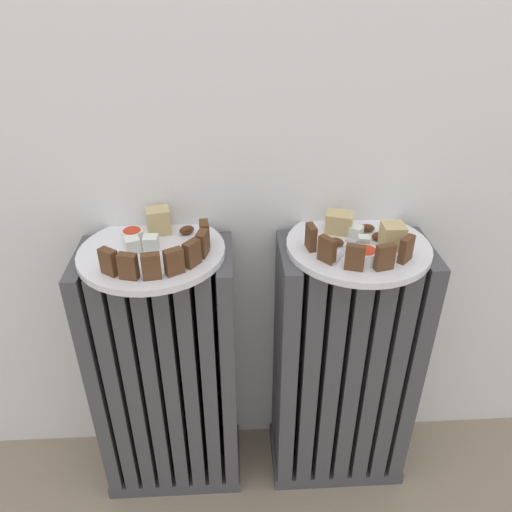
{
  "coord_description": "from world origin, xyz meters",
  "views": [
    {
      "loc": [
        -0.04,
        -0.47,
        1.0
      ],
      "look_at": [
        0.0,
        0.28,
        0.56
      ],
      "focal_mm": 34.8,
      "sensor_mm": 36.0,
      "label": 1
    }
  ],
  "objects_px": {
    "radiator_right": "(343,369)",
    "jam_bowl_right": "(365,255)",
    "radiator_left": "(168,376)",
    "plate_right": "(358,246)",
    "jam_bowl_left": "(133,236)",
    "fork": "(346,248)",
    "plate_left": "(152,252)"
  },
  "relations": [
    {
      "from": "plate_right",
      "to": "fork",
      "type": "relative_size",
      "value": 2.58
    },
    {
      "from": "radiator_left",
      "to": "plate_right",
      "type": "distance_m",
      "value": 0.46
    },
    {
      "from": "radiator_left",
      "to": "plate_left",
      "type": "relative_size",
      "value": 2.23
    },
    {
      "from": "radiator_right",
      "to": "fork",
      "type": "bearing_deg",
      "value": -145.77
    },
    {
      "from": "jam_bowl_left",
      "to": "fork",
      "type": "height_order",
      "value": "jam_bowl_left"
    },
    {
      "from": "radiator_left",
      "to": "radiator_right",
      "type": "relative_size",
      "value": 1.0
    },
    {
      "from": "radiator_left",
      "to": "plate_right",
      "type": "height_order",
      "value": "plate_right"
    },
    {
      "from": "radiator_left",
      "to": "jam_bowl_left",
      "type": "bearing_deg",
      "value": 144.66
    },
    {
      "from": "jam_bowl_left",
      "to": "fork",
      "type": "distance_m",
      "value": 0.37
    },
    {
      "from": "radiator_left",
      "to": "plate_right",
      "type": "bearing_deg",
      "value": 0.0
    },
    {
      "from": "plate_right",
      "to": "jam_bowl_right",
      "type": "xyz_separation_m",
      "value": [
        -0.01,
        -0.06,
        0.02
      ]
    },
    {
      "from": "jam_bowl_left",
      "to": "jam_bowl_right",
      "type": "height_order",
      "value": "jam_bowl_left"
    },
    {
      "from": "radiator_right",
      "to": "plate_left",
      "type": "bearing_deg",
      "value": 180.0
    },
    {
      "from": "radiator_left",
      "to": "radiator_right",
      "type": "distance_m",
      "value": 0.36
    },
    {
      "from": "plate_right",
      "to": "plate_left",
      "type": "bearing_deg",
      "value": 180.0
    },
    {
      "from": "jam_bowl_right",
      "to": "fork",
      "type": "xyz_separation_m",
      "value": [
        -0.02,
        0.04,
        -0.01
      ]
    },
    {
      "from": "jam_bowl_left",
      "to": "jam_bowl_right",
      "type": "xyz_separation_m",
      "value": [
        0.39,
        -0.09,
        -0.0
      ]
    },
    {
      "from": "radiator_left",
      "to": "fork",
      "type": "distance_m",
      "value": 0.45
    },
    {
      "from": "jam_bowl_right",
      "to": "fork",
      "type": "height_order",
      "value": "jam_bowl_right"
    },
    {
      "from": "jam_bowl_left",
      "to": "jam_bowl_right",
      "type": "distance_m",
      "value": 0.4
    },
    {
      "from": "radiator_right",
      "to": "jam_bowl_right",
      "type": "height_order",
      "value": "jam_bowl_right"
    },
    {
      "from": "radiator_left",
      "to": "jam_bowl_left",
      "type": "distance_m",
      "value": 0.32
    },
    {
      "from": "fork",
      "to": "jam_bowl_right",
      "type": "bearing_deg",
      "value": -65.07
    },
    {
      "from": "radiator_left",
      "to": "fork",
      "type": "xyz_separation_m",
      "value": [
        0.33,
        -0.02,
        0.3
      ]
    },
    {
      "from": "radiator_right",
      "to": "plate_right",
      "type": "distance_m",
      "value": 0.29
    },
    {
      "from": "radiator_left",
      "to": "plate_left",
      "type": "distance_m",
      "value": 0.29
    },
    {
      "from": "plate_left",
      "to": "jam_bowl_left",
      "type": "bearing_deg",
      "value": 144.66
    },
    {
      "from": "radiator_right",
      "to": "plate_left",
      "type": "height_order",
      "value": "plate_left"
    },
    {
      "from": "radiator_left",
      "to": "plate_left",
      "type": "height_order",
      "value": "plate_left"
    },
    {
      "from": "plate_right",
      "to": "jam_bowl_right",
      "type": "relative_size",
      "value": 5.93
    },
    {
      "from": "plate_left",
      "to": "jam_bowl_left",
      "type": "xyz_separation_m",
      "value": [
        -0.03,
        0.02,
        0.02
      ]
    },
    {
      "from": "plate_left",
      "to": "jam_bowl_left",
      "type": "height_order",
      "value": "jam_bowl_left"
    }
  ]
}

